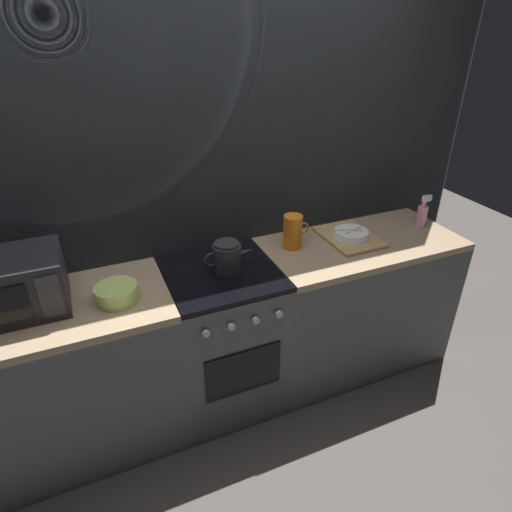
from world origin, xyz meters
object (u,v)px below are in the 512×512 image
stove_unit (224,338)px  pitcher (293,232)px  microwave (10,285)px  mixing_bowl (117,293)px  spray_bottle (422,214)px  dish_pile (350,236)px  kettle (228,257)px

stove_unit → pitcher: pitcher is taller
microwave → mixing_bowl: 0.46m
stove_unit → microwave: 1.14m
stove_unit → microwave: (-0.98, 0.05, 0.59)m
mixing_bowl → pitcher: pitcher is taller
stove_unit → spray_bottle: spray_bottle is taller
pitcher → dish_pile: bearing=-7.3°
microwave → stove_unit: bearing=-3.0°
microwave → spray_bottle: 2.35m
microwave → pitcher: (1.45, 0.05, -0.03)m
microwave → pitcher: 1.46m
mixing_bowl → dish_pile: (1.39, 0.11, -0.02)m
spray_bottle → kettle: bearing=-178.3°
pitcher → spray_bottle: size_ratio=0.99×
stove_unit → microwave: bearing=177.0°
microwave → kettle: 1.02m
stove_unit → spray_bottle: 1.47m
pitcher → spray_bottle: (0.90, -0.06, -0.02)m
dish_pile → pitcher: bearing=172.7°
kettle → mixing_bowl: (-0.58, -0.05, -0.04)m
mixing_bowl → spray_bottle: spray_bottle is taller
stove_unit → pitcher: bearing=11.7°
kettle → spray_bottle: bearing=1.7°
kettle → dish_pile: size_ratio=0.71×
pitcher → dish_pile: pitcher is taller
stove_unit → pitcher: 0.73m
stove_unit → dish_pile: 0.97m
mixing_bowl → dish_pile: size_ratio=0.50×
kettle → microwave: bearing=177.0°
spray_bottle → stove_unit: bearing=-178.4°
microwave → spray_bottle: bearing=-0.3°
mixing_bowl → pitcher: size_ratio=1.00×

